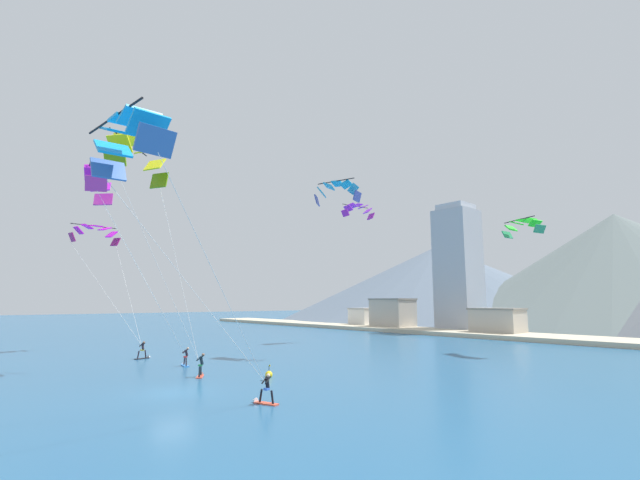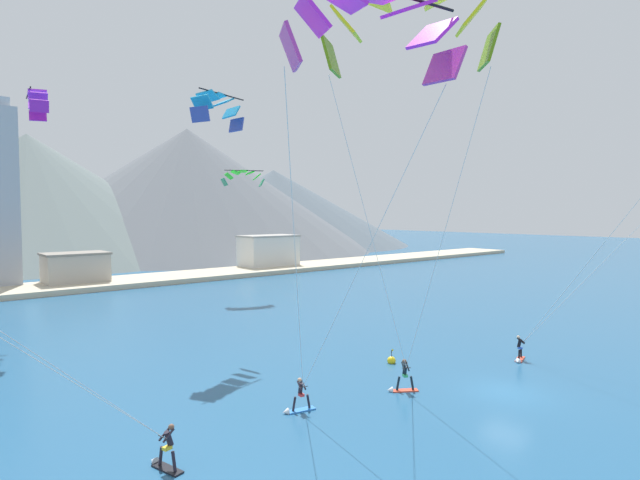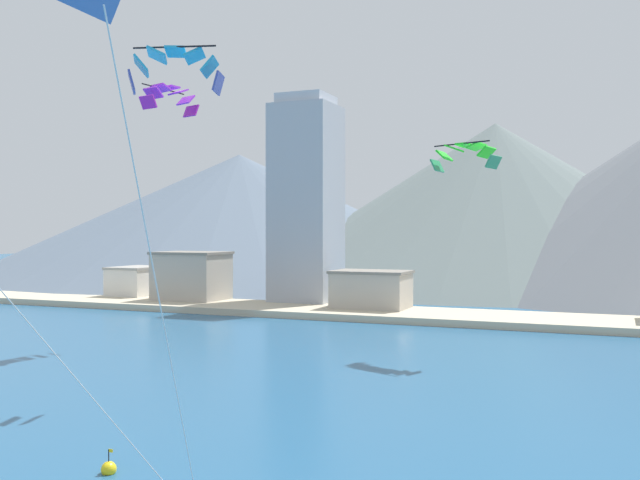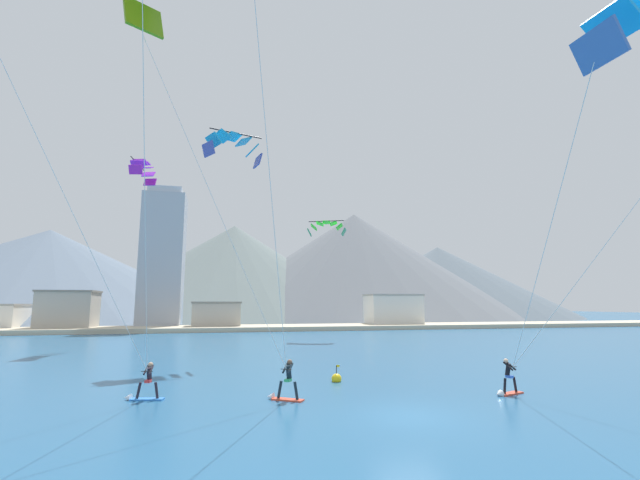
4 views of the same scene
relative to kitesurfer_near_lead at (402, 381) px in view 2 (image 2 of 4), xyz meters
The scene contains 17 objects.
ground_plane 5.73m from the kitesurfer_near_lead, 41.83° to the right, with size 400.00×400.00×0.00m, color #23567F.
kitesurfer_near_lead is the anchor object (origin of this frame).
kitesurfer_near_trail 6.35m from the kitesurfer_near_lead, 166.61° to the left, with size 1.79×0.76×1.70m.
kitesurfer_mid_center 10.55m from the kitesurfer_near_lead, ahead, with size 1.78×0.94×1.71m.
kitesurfer_far_left 13.47m from the kitesurfer_near_lead, behind, with size 0.82×1.78×1.81m.
parafoil_kite_near_lead 18.36m from the kitesurfer_near_lead, 138.27° to the right, with size 7.69×7.03×17.82m.
parafoil_kite_near_trail 18.79m from the kitesurfer_near_lead, 144.89° to the right, with size 6.50×8.99×15.97m.
parafoil_kite_distant_high_outer 37.34m from the kitesurfer_near_lead, 111.52° to the left, with size 2.22×5.45×2.08m.
parafoil_kite_distant_low_drift 37.96m from the kitesurfer_near_lead, 72.79° to the left, with size 5.24×2.90×1.94m.
parafoil_kite_distant_mid_solo 24.16m from the kitesurfer_near_lead, 97.56° to the left, with size 5.22×3.52×2.55m.
race_marker_buoy 5.24m from the kitesurfer_near_lead, 47.89° to the left, with size 0.56×0.56×1.02m.
shoreline_strip 52.61m from the kitesurfer_near_lead, 85.37° to the left, with size 180.00×10.00×0.70m, color beige.
shore_building_harbour_front 54.21m from the kitesurfer_near_lead, 93.49° to the left, with size 7.97×5.40×4.63m.
shore_building_quay_west 62.12m from the kitesurfer_near_lead, 62.65° to the left, with size 10.12×5.81×6.03m.
mountain_peak_west_ridge 110.15m from the kitesurfer_near_lead, 89.53° to the left, with size 87.56×87.56×27.53m.
mountain_peak_central_summit 114.01m from the kitesurfer_near_lead, 70.55° to the left, with size 97.16×97.16×32.25m.
mountain_peak_far_spur 132.01m from the kitesurfer_near_lead, 58.34° to the left, with size 84.09×84.09×23.45m.
Camera 2 is at (-25.22, -14.11, 9.87)m, focal length 28.00 mm.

